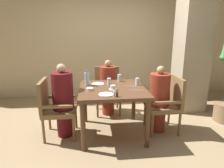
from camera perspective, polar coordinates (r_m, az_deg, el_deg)
ground_plane at (r=3.38m, az=0.10°, el=-13.63°), size 16.00×16.00×0.00m
wall_back at (r=5.03m, az=-2.43°, el=12.45°), size 8.00×0.06×2.80m
pillar_stone at (r=4.35m, az=21.99°, el=10.36°), size 0.57×0.57×2.70m
dining_table at (r=3.12m, az=0.10°, el=-2.97°), size 1.02×1.06×0.76m
chair_left_side at (r=3.21m, az=-16.15°, el=-6.05°), size 0.50×0.50×0.91m
diner_in_left_chair at (r=3.16m, az=-13.76°, el=-4.46°), size 0.32×0.32×1.15m
chair_far_side at (r=4.04m, az=-1.28°, el=-1.11°), size 0.50×0.50×0.91m
diner_in_far_chair at (r=3.89m, az=-1.11°, el=-0.85°), size 0.32×0.32×1.09m
chair_right_side at (r=3.38m, az=15.47°, el=-4.92°), size 0.50×0.50×0.91m
diner_in_right_chair at (r=3.32m, az=13.29°, el=-4.04°), size 0.32×0.32×1.09m
plate_main_left at (r=3.32m, az=-4.02°, el=0.04°), size 0.21×0.21×0.01m
plate_main_right at (r=2.77m, az=-1.72°, el=-2.99°), size 0.21×0.21×0.01m
teacup_with_saucer at (r=3.00m, az=0.32°, el=-1.08°), size 0.12×0.12×0.07m
bowl_small at (r=2.99m, az=-6.36°, el=-1.45°), size 0.10×0.10×0.04m
water_bottle at (r=3.24m, az=-7.14°, el=1.51°), size 0.07×0.07×0.24m
glass_tall_near at (r=3.51m, az=2.11°, el=1.76°), size 0.07×0.07×0.12m
glass_tall_mid at (r=3.25m, az=-0.84°, el=0.70°), size 0.07×0.07×0.12m
glass_tall_far at (r=3.28m, az=7.28°, el=0.71°), size 0.07×0.07×0.12m
salt_shaker at (r=2.67m, az=0.64°, el=-2.84°), size 0.03×0.03×0.08m
pepper_shaker at (r=2.68m, az=1.47°, el=-2.86°), size 0.03×0.03×0.08m
fork_beside_plate at (r=3.19m, az=5.46°, el=-0.64°), size 0.19×0.07×0.00m
knife_beside_plate at (r=3.00m, az=6.87°, el=-1.73°), size 0.21×0.05×0.00m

